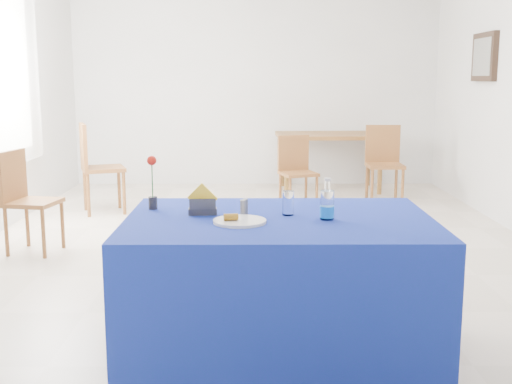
# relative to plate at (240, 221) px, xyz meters

# --- Properties ---
(floor) EXTENTS (7.00, 7.00, 0.00)m
(floor) POSITION_rel_plate_xyz_m (0.10, 2.31, -0.77)
(floor) COLOR beige
(floor) RESTS_ON ground
(room_shell) EXTENTS (7.00, 7.00, 7.00)m
(room_shell) POSITION_rel_plate_xyz_m (0.10, 2.31, 0.98)
(room_shell) COLOR silver
(room_shell) RESTS_ON ground
(curtain) EXTENTS (0.04, 1.75, 1.85)m
(curtain) POSITION_rel_plate_xyz_m (-2.30, 3.11, 0.78)
(curtain) COLOR white
(curtain) RESTS_ON room_shell
(picture_frame) EXTENTS (0.06, 0.64, 0.52)m
(picture_frame) POSITION_rel_plate_xyz_m (2.57, 3.91, 0.93)
(picture_frame) COLOR black
(picture_frame) RESTS_ON room_shell
(picture_art) EXTENTS (0.02, 0.52, 0.40)m
(picture_art) POSITION_rel_plate_xyz_m (2.55, 3.91, 0.93)
(picture_art) COLOR #998C66
(picture_art) RESTS_ON room_shell
(plate) EXTENTS (0.27, 0.27, 0.01)m
(plate) POSITION_rel_plate_xyz_m (0.00, 0.00, 0.00)
(plate) COLOR white
(plate) RESTS_ON blue_table
(drinking_glass) EXTENTS (0.06, 0.06, 0.13)m
(drinking_glass) POSITION_rel_plate_xyz_m (0.25, 0.18, 0.06)
(drinking_glass) COLOR white
(drinking_glass) RESTS_ON blue_table
(salt_shaker) EXTENTS (0.03, 0.03, 0.08)m
(salt_shaker) POSITION_rel_plate_xyz_m (0.02, 0.17, 0.04)
(salt_shaker) COLOR slate
(salt_shaker) RESTS_ON blue_table
(pepper_shaker) EXTENTS (0.03, 0.03, 0.08)m
(pepper_shaker) POSITION_rel_plate_xyz_m (0.03, 0.20, 0.04)
(pepper_shaker) COLOR #5E5E62
(pepper_shaker) RESTS_ON blue_table
(blue_table) EXTENTS (1.60, 1.10, 0.76)m
(blue_table) POSITION_rel_plate_xyz_m (0.20, 0.12, -0.39)
(blue_table) COLOR navy
(blue_table) RESTS_ON floor
(water_bottle) EXTENTS (0.07, 0.07, 0.21)m
(water_bottle) POSITION_rel_plate_xyz_m (0.45, 0.08, 0.06)
(water_bottle) COLOR silver
(water_bottle) RESTS_ON blue_table
(napkin_holder) EXTENTS (0.16, 0.07, 0.17)m
(napkin_holder) POSITION_rel_plate_xyz_m (-0.20, 0.20, 0.04)
(napkin_holder) COLOR #333338
(napkin_holder) RESTS_ON blue_table
(rose_vase) EXTENTS (0.05, 0.05, 0.30)m
(rose_vase) POSITION_rel_plate_xyz_m (-0.49, 0.34, 0.14)
(rose_vase) COLOR #232328
(rose_vase) RESTS_ON blue_table
(oak_table) EXTENTS (1.42, 0.94, 0.76)m
(oak_table) POSITION_rel_plate_xyz_m (1.08, 5.29, -0.09)
(oak_table) COLOR brown
(oak_table) RESTS_ON floor
(chair_bg_left) EXTENTS (0.47, 0.47, 0.83)m
(chair_bg_left) POSITION_rel_plate_xyz_m (0.56, 4.08, -0.29)
(chair_bg_left) COLOR brown
(chair_bg_left) RESTS_ON floor
(chair_bg_right) EXTENTS (0.42, 0.42, 0.92)m
(chair_bg_right) POSITION_rel_plate_xyz_m (1.63, 4.42, -0.23)
(chair_bg_right) COLOR brown
(chair_bg_right) RESTS_ON floor
(chair_win_a) EXTENTS (0.46, 0.46, 0.88)m
(chair_win_a) POSITION_rel_plate_xyz_m (-1.88, 2.22, -0.26)
(chair_win_a) COLOR brown
(chair_win_a) RESTS_ON floor
(chair_win_b) EXTENTS (0.57, 0.57, 0.99)m
(chair_win_b) POSITION_rel_plate_xyz_m (-1.67, 3.83, -0.20)
(chair_win_b) COLOR brown
(chair_win_b) RESTS_ON floor
(banana_pieces) EXTENTS (0.08, 0.05, 0.04)m
(banana_pieces) POSITION_rel_plate_xyz_m (-0.04, -0.01, 0.03)
(banana_pieces) COLOR gold
(banana_pieces) RESTS_ON plate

